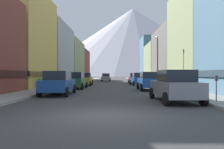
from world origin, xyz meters
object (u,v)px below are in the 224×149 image
Objects in this scene: car_left_0 at (58,83)px; streetlamp_right at (158,53)px; potted_plant_0 at (54,83)px; car_right_1 at (149,81)px; car_left_2 at (85,79)px; car_right_2 at (139,79)px; potted_plant_1 at (41,82)px; pedestrian_1 at (66,79)px; car_right_3 at (135,78)px; car_driving_0 at (106,77)px; parking_meter_near at (216,84)px; pedestrian_0 at (74,79)px; car_right_0 at (175,86)px; car_left_1 at (76,80)px.

streetlamp_right reaches higher than car_left_0.
car_right_1 is at bearing -24.28° from potted_plant_0.
streetlamp_right is at bearing -28.88° from car_left_2.
potted_plant_1 is at bearing -140.50° from car_right_2.
car_left_0 is at bearing -79.38° from pedestrian_1.
potted_plant_0 is 3.33m from pedestrian_1.
car_left_2 reaches higher than potted_plant_1.
car_right_3 is (-0.00, 6.27, 0.00)m from car_right_2.
car_driving_0 is at bearing 106.79° from car_right_2.
potted_plant_1 is (-10.80, -15.18, -0.15)m from car_right_3.
parking_meter_near is 0.78× the size of pedestrian_1.
car_left_0 is 9.09m from car_right_1.
potted_plant_1 is (-10.80, -8.90, -0.15)m from car_right_2.
car_right_1 is at bearing -90.01° from car_right_2.
parking_meter_near is at bearing -62.50° from pedestrian_0.
car_right_3 is at bearing 90.01° from car_right_0.
car_right_0 is 3.36× the size of parking_meter_near.
car_right_1 and car_driving_0 have the same top height.
car_left_0 is at bearing 154.04° from parking_meter_near.
car_driving_0 is at bearing 85.00° from car_left_1.
pedestrian_0 is at bearing 139.86° from streetlamp_right.
car_left_2 reaches higher than parking_meter_near.
car_left_2 is 1.01× the size of car_driving_0.
potted_plant_1 is at bearing -152.63° from car_left_1.
pedestrian_0 is (0.75, 13.09, 0.13)m from potted_plant_1.
car_right_2 is 5.78× the size of potted_plant_0.
car_right_2 is at bearing 95.89° from parking_meter_near.
potted_plant_0 is (-10.80, -4.36, -0.36)m from car_right_2.
pedestrian_1 is (-2.45, 13.08, 0.04)m from car_left_0.
potted_plant_0 is at bearing -95.02° from pedestrian_0.
car_right_3 is 0.75× the size of streetlamp_right.
potted_plant_1 is at bearing -110.97° from car_left_2.
car_right_0 is 0.76× the size of streetlamp_right.
pedestrian_0 is (-10.05, -2.09, -0.02)m from car_right_3.
streetlamp_right is (1.55, -5.60, 3.09)m from car_right_2.
car_right_0 is 14.16m from potted_plant_1.
car_right_0 is (7.60, -10.80, 0.00)m from car_left_1.
car_right_1 is at bearing -113.11° from streetlamp_right.
streetlamp_right is at bearing 91.73° from parking_meter_near.
pedestrian_1 reaches higher than car_right_2.
streetlamp_right reaches higher than pedestrian_0.
car_left_0 reaches higher than pedestrian_0.
streetlamp_right reaches higher than parking_meter_near.
car_left_1 is at bearing 129.42° from parking_meter_near.
pedestrian_1 is at bearing 111.84° from car_left_1.
pedestrian_1 is at bearing 158.97° from streetlamp_right.
car_driving_0 is 0.75× the size of streetlamp_right.
car_left_0 is 16.12m from car_right_2.
car_right_3 is (7.60, 20.49, 0.00)m from car_left_0.
car_left_0 is 1.01× the size of car_driving_0.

